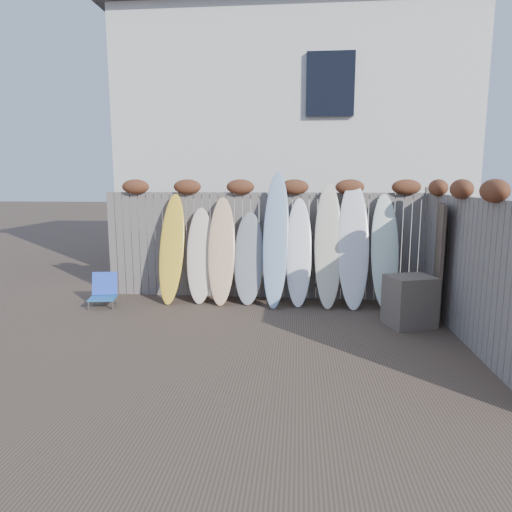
# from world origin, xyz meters

# --- Properties ---
(ground) EXTENTS (80.00, 80.00, 0.00)m
(ground) POSITION_xyz_m (0.00, 0.00, 0.00)
(ground) COLOR #493A2D
(back_fence) EXTENTS (6.05, 0.28, 2.24)m
(back_fence) POSITION_xyz_m (0.06, 2.39, 1.18)
(back_fence) COLOR slate
(back_fence) RESTS_ON ground
(right_fence) EXTENTS (0.28, 4.40, 2.24)m
(right_fence) POSITION_xyz_m (2.99, 0.25, 1.14)
(right_fence) COLOR slate
(right_fence) RESTS_ON ground
(house) EXTENTS (8.50, 5.50, 6.33)m
(house) POSITION_xyz_m (0.50, 6.50, 3.20)
(house) COLOR silver
(house) RESTS_ON ground
(beach_chair) EXTENTS (0.52, 0.54, 0.59)m
(beach_chair) POSITION_xyz_m (-2.76, 1.53, 0.27)
(beach_chair) COLOR #2267AD
(beach_chair) RESTS_ON ground
(wooden_crate) EXTENTS (0.82, 0.75, 0.78)m
(wooden_crate) POSITION_xyz_m (2.41, 0.87, 0.39)
(wooden_crate) COLOR #443833
(wooden_crate) RESTS_ON ground
(lattice_panel) EXTENTS (0.30, 1.23, 1.86)m
(lattice_panel) POSITION_xyz_m (2.93, 1.37, 0.93)
(lattice_panel) COLOR #4D3C2F
(lattice_panel) RESTS_ON ground
(surfboard_0) EXTENTS (0.49, 0.73, 1.98)m
(surfboard_0) POSITION_xyz_m (-1.62, 1.96, 0.99)
(surfboard_0) COLOR yellow
(surfboard_0) RESTS_ON ground
(surfboard_1) EXTENTS (0.54, 0.66, 1.73)m
(surfboard_1) POSITION_xyz_m (-1.11, 2.02, 0.86)
(surfboard_1) COLOR beige
(surfboard_1) RESTS_ON ground
(surfboard_2) EXTENTS (0.52, 0.70, 1.92)m
(surfboard_2) POSITION_xyz_m (-0.70, 1.97, 0.96)
(surfboard_2) COLOR #F0B77E
(surfboard_2) RESTS_ON ground
(surfboard_3) EXTENTS (0.54, 0.60, 1.65)m
(surfboard_3) POSITION_xyz_m (-0.21, 2.01, 0.83)
(surfboard_3) COLOR gray
(surfboard_3) RESTS_ON ground
(surfboard_4) EXTENTS (0.50, 0.86, 2.38)m
(surfboard_4) POSITION_xyz_m (0.29, 1.93, 1.19)
(surfboard_4) COLOR #89A6C9
(surfboard_4) RESTS_ON ground
(surfboard_5) EXTENTS (0.47, 0.68, 1.91)m
(surfboard_5) POSITION_xyz_m (0.70, 2.00, 0.96)
(surfboard_5) COLOR white
(surfboard_5) RESTS_ON ground
(surfboard_6) EXTENTS (0.49, 0.78, 2.19)m
(surfboard_6) POSITION_xyz_m (1.21, 1.96, 1.09)
(surfboard_6) COLOR beige
(surfboard_6) RESTS_ON ground
(surfboard_7) EXTENTS (0.55, 0.79, 2.22)m
(surfboard_7) POSITION_xyz_m (1.65, 1.95, 1.11)
(surfboard_7) COLOR white
(surfboard_7) RESTS_ON ground
(surfboard_8) EXTENTS (0.49, 0.71, 1.99)m
(surfboard_8) POSITION_xyz_m (2.20, 1.97, 1.00)
(surfboard_8) COLOR silver
(surfboard_8) RESTS_ON ground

